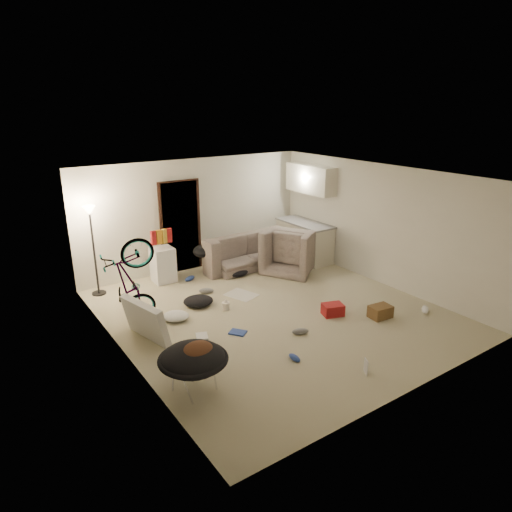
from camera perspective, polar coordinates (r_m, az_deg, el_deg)
floor at (r=8.48m, az=2.11°, el=-7.04°), size 5.50×6.00×0.02m
ceiling at (r=7.73m, az=2.34°, el=10.03°), size 5.50×6.00×0.02m
wall_back at (r=10.49m, az=-7.66°, el=5.21°), size 5.50×0.02×2.50m
wall_front at (r=6.04m, az=19.58°, el=-6.14°), size 5.50×0.02×2.50m
wall_left at (r=6.83m, az=-16.75°, el=-2.93°), size 0.02×6.00×2.50m
wall_right at (r=9.85m, az=15.25°, el=3.82°), size 0.02×6.00×2.50m
doorway at (r=10.35m, az=-9.47°, el=3.61°), size 0.85×0.10×2.04m
door_trim at (r=10.32m, az=-9.40°, el=3.57°), size 0.97×0.04×2.10m
floor_lamp at (r=9.34m, az=-19.85°, el=2.91°), size 0.28×0.28×1.81m
kitchen_counter at (r=11.20m, az=6.06°, el=1.84°), size 0.60×1.50×0.88m
counter_top at (r=11.08m, az=6.15°, el=4.12°), size 0.64×1.54×0.04m
kitchen_uppers at (r=10.94m, az=6.86°, el=9.54°), size 0.38×1.40×0.65m
sofa at (r=10.70m, az=-1.89°, el=0.39°), size 2.14×0.90×0.62m
armchair at (r=10.49m, az=4.68°, el=0.27°), size 1.41×1.46×0.73m
bicycle at (r=8.11m, az=-15.28°, el=-5.61°), size 1.71×0.96×0.93m
book_asset at (r=6.83m, az=13.73°, el=-14.38°), size 0.27×0.25×0.02m
mini_fridge at (r=9.93m, az=-11.54°, el=-1.08°), size 0.45×0.45×0.75m
snack_box_0 at (r=9.68m, az=-12.70°, el=2.21°), size 0.11×0.08×0.30m
snack_box_1 at (r=9.72m, az=-12.05°, el=2.33°), size 0.10×0.07×0.30m
snack_box_2 at (r=9.76m, az=-11.40°, el=2.45°), size 0.12×0.10×0.30m
snack_box_3 at (r=9.81m, az=-10.76°, el=2.57°), size 0.12×0.10×0.30m
saucer_chair at (r=6.23m, az=-7.83°, el=-13.32°), size 0.93×0.93×0.66m
hoodie at (r=6.12m, az=-7.35°, el=-11.75°), size 0.61×0.57×0.22m
sofa_drape at (r=10.17m, az=-6.41°, el=0.67°), size 0.62×0.54×0.28m
tv_box at (r=7.63m, az=-13.66°, el=-7.84°), size 0.48×1.04×0.67m
drink_case_a at (r=8.52m, az=15.28°, el=-6.72°), size 0.41×0.32×0.22m
drink_case_b at (r=8.43m, az=9.57°, el=-6.62°), size 0.43×0.37×0.21m
juicer at (r=8.54m, az=-3.80°, el=-6.17°), size 0.15×0.15×0.21m
newspaper at (r=9.18m, az=-1.84°, el=-4.86°), size 0.62×0.72×0.01m
book_blue at (r=7.74m, az=-2.29°, el=-9.53°), size 0.32×0.34×0.03m
book_white at (r=7.68m, az=-6.78°, el=-9.92°), size 0.27×0.30×0.02m
shoe_0 at (r=9.97m, az=-8.28°, el=-2.79°), size 0.31×0.22×0.11m
shoe_1 at (r=9.28m, az=-6.23°, el=-4.34°), size 0.32×0.26×0.11m
shoe_2 at (r=7.01m, az=4.84°, el=-12.55°), size 0.10×0.24×0.09m
shoe_3 at (r=7.72m, az=5.55°, el=-9.36°), size 0.30×0.22×0.10m
shoe_4 at (r=8.99m, az=20.39°, el=-6.29°), size 0.31×0.28×0.11m
clothes_lump_a at (r=8.76m, az=-7.23°, el=-5.59°), size 0.69×0.64×0.18m
clothes_lump_b at (r=10.16m, az=-2.35°, el=-2.02°), size 0.57×0.52×0.15m
clothes_lump_c at (r=8.27m, az=-9.99°, el=-7.40°), size 0.62×0.60×0.15m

